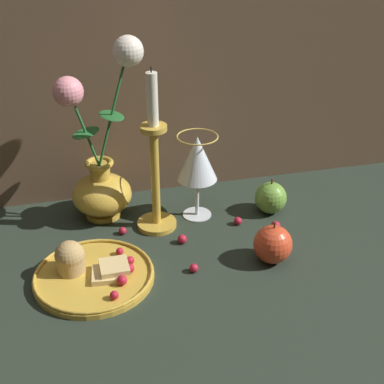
{
  "coord_description": "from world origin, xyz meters",
  "views": [
    {
      "loc": [
        -0.15,
        -0.84,
        0.6
      ],
      "look_at": [
        0.06,
        0.02,
        0.1
      ],
      "focal_mm": 50.0,
      "sensor_mm": 36.0,
      "label": 1
    }
  ],
  "objects_px": {
    "plate_with_pastries": "(90,271)",
    "apple_beside_vase": "(273,244)",
    "wine_glass": "(197,161)",
    "apple_near_glass": "(271,198)",
    "vase": "(101,169)",
    "candlestick": "(154,171)"
  },
  "relations": [
    {
      "from": "plate_with_pastries",
      "to": "apple_beside_vase",
      "type": "relative_size",
      "value": 2.54
    },
    {
      "from": "wine_glass",
      "to": "apple_near_glass",
      "type": "xyz_separation_m",
      "value": [
        0.15,
        -0.02,
        -0.09
      ]
    },
    {
      "from": "wine_glass",
      "to": "apple_near_glass",
      "type": "relative_size",
      "value": 2.27
    },
    {
      "from": "apple_near_glass",
      "to": "plate_with_pastries",
      "type": "bearing_deg",
      "value": -160.47
    },
    {
      "from": "vase",
      "to": "plate_with_pastries",
      "type": "xyz_separation_m",
      "value": [
        -0.05,
        -0.21,
        -0.09
      ]
    },
    {
      "from": "wine_glass",
      "to": "plate_with_pastries",
      "type": "bearing_deg",
      "value": -145.4
    },
    {
      "from": "wine_glass",
      "to": "apple_beside_vase",
      "type": "xyz_separation_m",
      "value": [
        0.09,
        -0.19,
        -0.09
      ]
    },
    {
      "from": "vase",
      "to": "apple_near_glass",
      "type": "bearing_deg",
      "value": -11.22
    },
    {
      "from": "plate_with_pastries",
      "to": "wine_glass",
      "type": "relative_size",
      "value": 1.17
    },
    {
      "from": "vase",
      "to": "candlestick",
      "type": "bearing_deg",
      "value": -34.09
    },
    {
      "from": "vase",
      "to": "apple_beside_vase",
      "type": "bearing_deg",
      "value": -39.39
    },
    {
      "from": "apple_beside_vase",
      "to": "plate_with_pastries",
      "type": "bearing_deg",
      "value": 175.45
    },
    {
      "from": "apple_near_glass",
      "to": "wine_glass",
      "type": "bearing_deg",
      "value": 171.06
    },
    {
      "from": "apple_beside_vase",
      "to": "candlestick",
      "type": "bearing_deg",
      "value": 138.12
    },
    {
      "from": "plate_with_pastries",
      "to": "candlestick",
      "type": "bearing_deg",
      "value": 44.32
    },
    {
      "from": "apple_near_glass",
      "to": "candlestick",
      "type": "bearing_deg",
      "value": 179.45
    },
    {
      "from": "wine_glass",
      "to": "apple_near_glass",
      "type": "distance_m",
      "value": 0.18
    },
    {
      "from": "candlestick",
      "to": "apple_beside_vase",
      "type": "xyz_separation_m",
      "value": [
        0.19,
        -0.17,
        -0.09
      ]
    },
    {
      "from": "apple_near_glass",
      "to": "apple_beside_vase",
      "type": "bearing_deg",
      "value": -109.92
    },
    {
      "from": "plate_with_pastries",
      "to": "candlestick",
      "type": "height_order",
      "value": "candlestick"
    },
    {
      "from": "plate_with_pastries",
      "to": "wine_glass",
      "type": "xyz_separation_m",
      "value": [
        0.24,
        0.16,
        0.11
      ]
    },
    {
      "from": "candlestick",
      "to": "apple_near_glass",
      "type": "distance_m",
      "value": 0.26
    }
  ]
}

